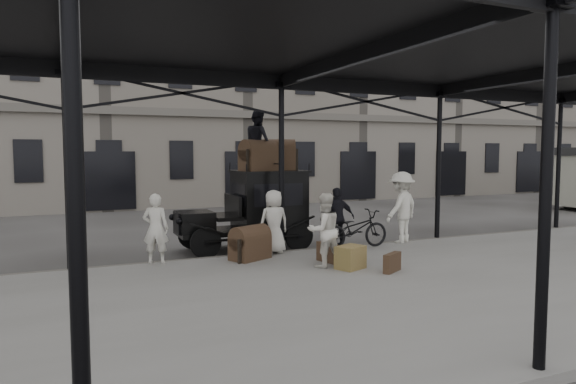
% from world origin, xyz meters
% --- Properties ---
extents(ground, '(120.00, 120.00, 0.00)m').
position_xyz_m(ground, '(0.00, 0.00, 0.00)').
color(ground, '#383533').
rests_on(ground, ground).
extents(platform, '(28.00, 8.00, 0.15)m').
position_xyz_m(platform, '(0.00, -2.00, 0.07)').
color(platform, slate).
rests_on(platform, ground).
extents(canopy, '(22.50, 9.00, 4.74)m').
position_xyz_m(canopy, '(0.00, -1.72, 4.60)').
color(canopy, black).
rests_on(canopy, ground).
extents(building_frontage, '(64.00, 8.00, 14.00)m').
position_xyz_m(building_frontage, '(0.00, 18.00, 7.00)').
color(building_frontage, slate).
rests_on(building_frontage, ground).
extents(taxi, '(3.65, 1.55, 2.18)m').
position_xyz_m(taxi, '(-0.17, 3.26, 1.20)').
color(taxi, black).
rests_on(taxi, ground).
extents(porter_left, '(0.69, 0.58, 1.61)m').
position_xyz_m(porter_left, '(-3.20, 1.80, 0.95)').
color(porter_left, beige).
rests_on(porter_left, platform).
extents(porter_midleft, '(0.82, 0.65, 1.64)m').
position_xyz_m(porter_midleft, '(0.16, -0.05, 0.97)').
color(porter_midleft, silver).
rests_on(porter_midleft, platform).
extents(porter_centre, '(0.81, 0.55, 1.60)m').
position_xyz_m(porter_centre, '(-0.29, 1.80, 0.95)').
color(porter_centre, beige).
rests_on(porter_centre, platform).
extents(porter_official, '(0.99, 0.55, 1.60)m').
position_xyz_m(porter_official, '(1.52, 1.80, 0.95)').
color(porter_official, black).
rests_on(porter_official, platform).
extents(porter_right, '(1.47, 1.19, 1.99)m').
position_xyz_m(porter_right, '(3.57, 1.80, 1.14)').
color(porter_right, silver).
rests_on(porter_right, platform).
extents(bicycle, '(1.94, 0.69, 1.01)m').
position_xyz_m(bicycle, '(1.93, 1.57, 0.66)').
color(bicycle, black).
rests_on(bicycle, platform).
extents(porter_roof, '(0.71, 0.86, 1.62)m').
position_xyz_m(porter_roof, '(-0.20, 3.17, 2.99)').
color(porter_roof, black).
rests_on(porter_roof, taxi).
extents(steamer_trunk_roof_near, '(1.09, 0.87, 0.70)m').
position_xyz_m(steamer_trunk_roof_near, '(-0.25, 3.02, 2.53)').
color(steamer_trunk_roof_near, '#412C1E').
rests_on(steamer_trunk_roof_near, taxi).
extents(steamer_trunk_roof_far, '(1.12, 0.88, 0.72)m').
position_xyz_m(steamer_trunk_roof_far, '(0.50, 3.47, 2.54)').
color(steamer_trunk_roof_far, '#412C1E').
rests_on(steamer_trunk_roof_far, taxi).
extents(steamer_trunk_platform, '(1.07, 0.91, 0.67)m').
position_xyz_m(steamer_trunk_platform, '(-1.08, 1.36, 0.49)').
color(steamer_trunk_platform, '#412C1E').
rests_on(steamer_trunk_platform, platform).
extents(wicker_hamper, '(0.73, 0.65, 0.50)m').
position_xyz_m(wicker_hamper, '(0.60, -0.44, 0.40)').
color(wicker_hamper, olive).
rests_on(wicker_hamper, platform).
extents(suitcase_upright, '(0.28, 0.62, 0.45)m').
position_xyz_m(suitcase_upright, '(0.45, 0.35, 0.38)').
color(suitcase_upright, '#412C1E').
rests_on(suitcase_upright, platform).
extents(suitcase_flat, '(0.59, 0.43, 0.40)m').
position_xyz_m(suitcase_flat, '(1.26, -1.05, 0.35)').
color(suitcase_flat, '#412C1E').
rests_on(suitcase_flat, platform).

